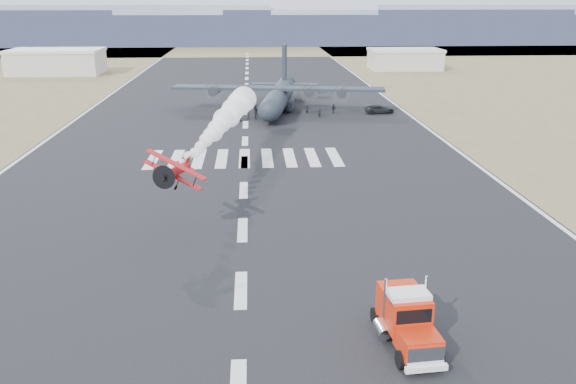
{
  "coord_description": "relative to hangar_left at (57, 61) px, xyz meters",
  "views": [
    {
      "loc": [
        1.0,
        -28.22,
        20.42
      ],
      "look_at": [
        4.1,
        22.64,
        4.0
      ],
      "focal_mm": 38.0,
      "sensor_mm": 36.0,
      "label": 1
    }
  ],
  "objects": [
    {
      "name": "crew_d",
      "position": [
        68.03,
        -63.52,
        -2.53
      ],
      "size": [
        1.08,
        1.11,
        1.75
      ],
      "primitive_type": "imported",
      "rotation": [
        0.0,
        0.0,
        2.31
      ],
      "color": "black",
      "rests_on": "ground"
    },
    {
      "name": "crew_g",
      "position": [
        63.09,
        -64.1,
        -2.59
      ],
      "size": [
        0.74,
        0.69,
        1.63
      ],
      "primitive_type": "imported",
      "rotation": [
        0.0,
        0.0,
        3.55
      ],
      "color": "black",
      "rests_on": "ground"
    },
    {
      "name": "ridge_seg_c",
      "position": [
        -13.0,
        115.0,
        5.09
      ],
      "size": [
        150.0,
        50.0,
        17.0
      ],
      "primitive_type": "cube",
      "color": "#8690AB",
      "rests_on": "ground"
    },
    {
      "name": "ridge_seg_f",
      "position": [
        182.0,
        115.0,
        5.09
      ],
      "size": [
        150.0,
        50.0,
        17.0
      ],
      "primitive_type": "cube",
      "color": "#8690AB",
      "rests_on": "ground"
    },
    {
      "name": "support_vehicle",
      "position": [
        76.47,
        -63.95,
        -2.67
      ],
      "size": [
        5.55,
        2.99,
        1.48
      ],
      "primitive_type": "imported",
      "rotation": [
        0.0,
        0.0,
        1.68
      ],
      "color": "black",
      "rests_on": "ground"
    },
    {
      "name": "crew_e",
      "position": [
        50.96,
        -70.07,
        -2.48
      ],
      "size": [
        1.01,
        1.05,
        1.86
      ],
      "primitive_type": "imported",
      "rotation": [
        0.0,
        0.0,
        2.26
      ],
      "color": "black",
      "rests_on": "ground"
    },
    {
      "name": "crew_h",
      "position": [
        59.52,
        -63.58,
        -2.62
      ],
      "size": [
        0.9,
        0.8,
        1.58
      ],
      "primitive_type": "imported",
      "rotation": [
        0.0,
        0.0,
        3.68
      ],
      "color": "black",
      "rests_on": "ground"
    },
    {
      "name": "runway_markings",
      "position": [
        52.0,
        -85.0,
        -3.4
      ],
      "size": [
        60.0,
        260.0,
        0.01
      ],
      "primitive_type": null,
      "color": "silver",
      "rests_on": "ground"
    },
    {
      "name": "crew_c",
      "position": [
        52.54,
        -68.25,
        -2.49
      ],
      "size": [
        0.97,
        1.31,
        1.84
      ],
      "primitive_type": "imported",
      "rotation": [
        0.0,
        0.0,
        1.97
      ],
      "color": "black",
      "rests_on": "ground"
    },
    {
      "name": "smoke_trail",
      "position": [
        50.68,
        -93.73,
        2.84
      ],
      "size": [
        7.19,
        35.03,
        3.61
      ],
      "rotation": [
        0.0,
        0.0,
        -0.15
      ],
      "color": "white"
    },
    {
      "name": "crew_b",
      "position": [
        53.87,
        -68.17,
        -2.56
      ],
      "size": [
        0.7,
        0.93,
        1.7
      ],
      "primitive_type": "imported",
      "rotation": [
        0.0,
        0.0,
        1.82
      ],
      "color": "black",
      "rests_on": "ground"
    },
    {
      "name": "scrub_far",
      "position": [
        52.0,
        85.0,
        -3.41
      ],
      "size": [
        500.0,
        80.0,
        0.0
      ],
      "primitive_type": "cube",
      "color": "brown",
      "rests_on": "ground"
    },
    {
      "name": "ridge_seg_d",
      "position": [
        52.0,
        115.0,
        3.09
      ],
      "size": [
        150.0,
        50.0,
        13.0
      ],
      "primitive_type": "cube",
      "color": "#8690AB",
      "rests_on": "ground"
    },
    {
      "name": "ridge_seg_e",
      "position": [
        117.0,
        115.0,
        4.09
      ],
      "size": [
        150.0,
        50.0,
        15.0
      ],
      "primitive_type": "cube",
      "color": "#8690AB",
      "rests_on": "ground"
    },
    {
      "name": "hangar_left",
      "position": [
        0.0,
        0.0,
        0.0
      ],
      "size": [
        24.5,
        14.5,
        6.7
      ],
      "color": "#B0AA9C",
      "rests_on": "ground"
    },
    {
      "name": "aerobatic_biplane",
      "position": [
        46.32,
        -122.03,
        2.58
      ],
      "size": [
        5.37,
        5.24,
        3.45
      ],
      "rotation": [
        0.0,
        0.41,
        -0.15
      ],
      "color": "#A90B18"
    },
    {
      "name": "semi_truck",
      "position": [
        62.2,
        -140.78,
        -1.66
      ],
      "size": [
        3.22,
        8.02,
        3.55
      ],
      "rotation": [
        0.0,
        0.0,
        0.09
      ],
      "color": "black",
      "rests_on": "ground"
    },
    {
      "name": "crew_f",
      "position": [
        53.76,
        -62.78,
        -2.58
      ],
      "size": [
        0.86,
        1.61,
        1.65
      ],
      "primitive_type": "imported",
      "rotation": [
        0.0,
        0.0,
        1.82
      ],
      "color": "black",
      "rests_on": "ground"
    },
    {
      "name": "crew_a",
      "position": [
        64.95,
        -67.67,
        -2.55
      ],
      "size": [
        0.8,
        0.77,
        1.71
      ],
      "primitive_type": "imported",
      "rotation": [
        0.0,
        0.0,
        3.72
      ],
      "color": "black",
      "rests_on": "ground"
    },
    {
      "name": "hangar_right",
      "position": [
        98.0,
        5.0,
        -0.4
      ],
      "size": [
        20.5,
        12.5,
        5.9
      ],
      "color": "#B0AA9C",
      "rests_on": "ground"
    },
    {
      "name": "transport_aircraft",
      "position": [
        58.25,
        -59.66,
        -0.51
      ],
      "size": [
        38.99,
        31.97,
        11.26
      ],
      "rotation": [
        0.0,
        0.0,
        -0.15
      ],
      "color": "#1E262D",
      "rests_on": "ground"
    }
  ]
}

